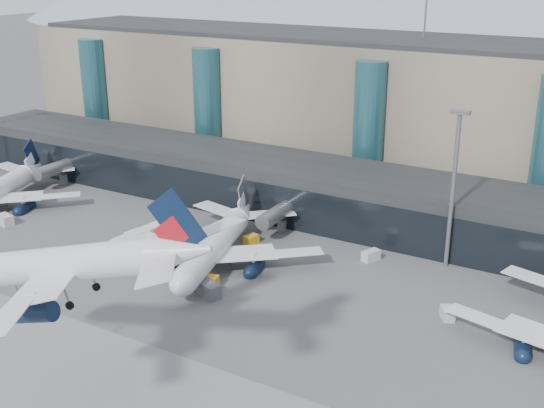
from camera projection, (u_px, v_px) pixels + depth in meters
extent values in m
plane|color=#515154|center=(99.00, 355.00, 85.68)|extent=(900.00, 900.00, 0.00)
cube|color=black|center=(310.00, 190.00, 131.11)|extent=(170.00, 18.00, 10.00)
cube|color=black|center=(287.00, 208.00, 124.21)|extent=(170.00, 0.40, 8.00)
cylinder|color=slate|center=(62.00, 166.00, 148.41)|extent=(2.80, 14.00, 2.80)
cube|color=slate|center=(64.00, 179.00, 149.44)|extent=(1.20, 1.20, 2.40)
cylinder|color=slate|center=(282.00, 211.00, 122.44)|extent=(2.80, 14.00, 2.80)
cube|color=slate|center=(282.00, 226.00, 123.46)|extent=(1.20, 1.20, 2.40)
cube|color=gray|center=(279.00, 98.00, 165.51)|extent=(130.00, 30.00, 30.00)
cube|color=black|center=(279.00, 32.00, 160.22)|extent=(123.50, 28.00, 1.00)
cylinder|color=#255C68|center=(95.00, 95.00, 174.10)|extent=(6.40, 6.40, 28.00)
cylinder|color=#255C68|center=(208.00, 109.00, 157.57)|extent=(6.40, 6.40, 28.00)
cylinder|color=#255C68|center=(368.00, 130.00, 138.68)|extent=(6.40, 6.40, 28.00)
cylinder|color=slate|center=(426.00, 4.00, 141.13)|extent=(0.40, 0.40, 16.00)
cylinder|color=slate|center=(453.00, 193.00, 106.25)|extent=(0.70, 0.70, 25.00)
cube|color=slate|center=(460.00, 112.00, 101.88)|extent=(3.00, 1.20, 0.60)
cylinder|color=silver|center=(77.00, 252.00, 71.48)|extent=(23.49, 7.02, 3.84)
cone|color=silver|center=(203.00, 274.00, 66.12)|extent=(7.09, 4.72, 3.84)
cube|color=silver|center=(37.00, 294.00, 63.90)|extent=(13.73, 16.95, 0.19)
cylinder|color=#0C1A35|center=(42.00, 301.00, 66.77)|extent=(4.88, 2.73, 2.11)
cube|color=silver|center=(180.00, 293.00, 62.02)|extent=(7.74, 8.91, 0.15)
cube|color=silver|center=(135.00, 232.00, 78.31)|extent=(10.23, 17.48, 0.19)
cylinder|color=#0C1A35|center=(116.00, 252.00, 77.72)|extent=(4.88, 2.73, 2.11)
cube|color=silver|center=(224.00, 254.00, 70.09)|extent=(6.06, 9.22, 0.15)
cube|color=#0C1A35|center=(205.00, 245.00, 64.96)|extent=(5.71, 1.02, 6.76)
cube|color=#A9141D|center=(196.00, 255.00, 65.70)|extent=(3.84, 0.80, 3.70)
cylinder|color=slate|center=(19.00, 261.00, 75.21)|extent=(0.16, 0.16, 3.07)
cylinder|color=black|center=(20.00, 272.00, 75.67)|extent=(0.71, 0.34, 0.68)
cylinder|color=black|center=(75.00, 296.00, 70.43)|extent=(0.92, 0.46, 0.88)
cylinder|color=black|center=(101.00, 278.00, 74.44)|extent=(0.92, 0.46, 0.88)
cone|color=silver|center=(37.00, 161.00, 150.35)|extent=(6.11, 7.91, 4.04)
cube|color=silver|center=(42.00, 187.00, 136.22)|extent=(16.63, 16.40, 0.20)
cylinder|color=#0C1A35|center=(30.00, 198.00, 136.01)|extent=(3.70, 5.34, 2.22)
cube|color=silver|center=(57.00, 162.00, 149.41)|extent=(8.71, 9.02, 0.16)
cube|color=silver|center=(16.00, 159.00, 151.15)|extent=(9.49, 4.83, 0.16)
cube|color=#0C1A35|center=(36.00, 147.00, 149.57)|extent=(2.21, 5.78, 7.12)
cube|color=silver|center=(34.00, 153.00, 149.02)|extent=(1.59, 3.91, 3.89)
cylinder|color=black|center=(13.00, 202.00, 137.86)|extent=(0.64, 0.99, 0.92)
cylinder|color=silver|center=(218.00, 235.00, 110.71)|extent=(10.50, 25.12, 4.13)
ellipsoid|color=silver|center=(189.00, 267.00, 99.40)|extent=(5.49, 6.66, 4.13)
cone|color=silver|center=(246.00, 202.00, 125.18)|extent=(5.84, 7.95, 4.13)
cube|color=silver|center=(273.00, 240.00, 110.40)|extent=(17.50, 16.10, 0.21)
cylinder|color=#0C1A35|center=(258.00, 254.00, 110.34)|extent=(3.49, 5.40, 2.27)
cube|color=silver|center=(273.00, 203.00, 123.90)|extent=(9.18, 8.92, 0.17)
cube|color=silver|center=(171.00, 230.00, 114.72)|extent=(18.56, 9.00, 0.21)
cylinder|color=#0C1A35|center=(180.00, 246.00, 113.63)|extent=(3.49, 5.40, 2.27)
cube|color=silver|center=(221.00, 198.00, 126.32)|extent=(9.81, 5.52, 0.17)
cube|color=slate|center=(247.00, 184.00, 124.37)|extent=(1.85, 6.01, 7.27)
cube|color=silver|center=(245.00, 192.00, 123.83)|extent=(1.36, 4.06, 3.97)
cylinder|color=slate|center=(199.00, 273.00, 103.71)|extent=(0.17, 0.17, 3.30)
cylinder|color=black|center=(199.00, 281.00, 104.21)|extent=(0.44, 0.78, 0.73)
cylinder|color=black|center=(235.00, 257.00, 112.49)|extent=(0.60, 1.00, 0.94)
cylinder|color=black|center=(206.00, 254.00, 113.69)|extent=(0.60, 1.00, 0.94)
cube|color=silver|center=(508.00, 310.00, 89.07)|extent=(17.65, 9.20, 0.20)
cylinder|color=#0C1A35|center=(523.00, 331.00, 87.98)|extent=(3.12, 5.06, 2.15)
cube|color=silver|center=(535.00, 265.00, 99.72)|extent=(9.32, 5.57, 0.16)
cube|color=#BDBDBD|center=(5.00, 220.00, 127.14)|extent=(3.80, 2.72, 1.93)
cube|color=gold|center=(251.00, 239.00, 118.92)|extent=(2.22, 2.90, 1.48)
cube|color=#4F4F54|center=(209.00, 289.00, 100.26)|extent=(4.40, 3.38, 2.17)
cube|color=#BDBDBD|center=(371.00, 255.00, 112.19)|extent=(2.73, 3.45, 1.74)
cube|color=#BDBDBD|center=(447.00, 313.00, 94.13)|extent=(2.74, 3.14, 1.58)
cube|color=gold|center=(207.00, 281.00, 103.29)|extent=(3.52, 2.28, 1.80)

